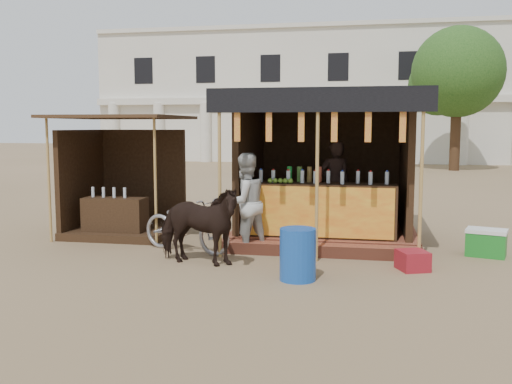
{
  "coord_description": "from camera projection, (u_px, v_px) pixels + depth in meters",
  "views": [
    {
      "loc": [
        1.78,
        -7.49,
        2.17
      ],
      "look_at": [
        0.0,
        1.6,
        1.1
      ],
      "focal_mm": 40.0,
      "sensor_mm": 36.0,
      "label": 1
    }
  ],
  "objects": [
    {
      "name": "ground",
      "position": [
        234.0,
        284.0,
        7.89
      ],
      "size": [
        120.0,
        120.0,
        0.0
      ],
      "primitive_type": "plane",
      "color": "#846B4C",
      "rests_on": "ground"
    },
    {
      "name": "main_stall",
      "position": [
        326.0,
        187.0,
        10.85
      ],
      "size": [
        3.6,
        3.61,
        2.78
      ],
      "color": "brown",
      "rests_on": "ground"
    },
    {
      "name": "secondary_stall",
      "position": [
        118.0,
        192.0,
        11.55
      ],
      "size": [
        2.4,
        2.4,
        2.38
      ],
      "color": "#372414",
      "rests_on": "ground"
    },
    {
      "name": "cow",
      "position": [
        198.0,
        225.0,
        8.91
      ],
      "size": [
        1.59,
        0.93,
        1.26
      ],
      "primitive_type": "imported",
      "rotation": [
        0.0,
        0.0,
        1.39
      ],
      "color": "black",
      "rests_on": "ground"
    },
    {
      "name": "motorbike",
      "position": [
        186.0,
        225.0,
        9.86
      ],
      "size": [
        1.93,
        1.25,
        0.96
      ],
      "primitive_type": "imported",
      "rotation": [
        0.0,
        0.0,
        1.2
      ],
      "color": "#9B9BA3",
      "rests_on": "ground"
    },
    {
      "name": "bystander",
      "position": [
        245.0,
        203.0,
        9.79
      ],
      "size": [
        1.05,
        1.05,
        1.72
      ],
      "primitive_type": "imported",
      "rotation": [
        0.0,
        0.0,
        3.91
      ],
      "color": "#B9B9B3",
      "rests_on": "ground"
    },
    {
      "name": "blue_barrel",
      "position": [
        298.0,
        254.0,
        8.04
      ],
      "size": [
        0.56,
        0.56,
        0.74
      ],
      "primitive_type": "cylinder",
      "rotation": [
        0.0,
        0.0,
        0.1
      ],
      "color": "#1547A3",
      "rests_on": "ground"
    },
    {
      "name": "red_crate",
      "position": [
        413.0,
        260.0,
        8.62
      ],
      "size": [
        0.54,
        0.56,
        0.3
      ],
      "primitive_type": "cube",
      "rotation": [
        0.0,
        0.0,
        0.37
      ],
      "color": "maroon",
      "rests_on": "ground"
    },
    {
      "name": "cooler",
      "position": [
        486.0,
        242.0,
        9.55
      ],
      "size": [
        0.74,
        0.61,
        0.46
      ],
      "color": "#1B7A23",
      "rests_on": "ground"
    },
    {
      "name": "background_building",
      "position": [
        309.0,
        98.0,
        37.01
      ],
      "size": [
        26.0,
        7.45,
        8.18
      ],
      "color": "silver",
      "rests_on": "ground"
    },
    {
      "name": "tree",
      "position": [
        453.0,
        76.0,
        27.84
      ],
      "size": [
        4.5,
        4.4,
        7.0
      ],
      "color": "#382314",
      "rests_on": "ground"
    }
  ]
}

